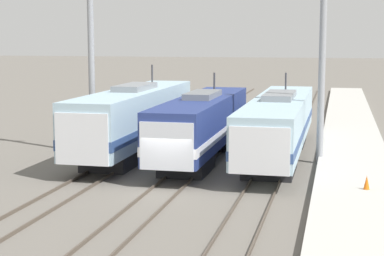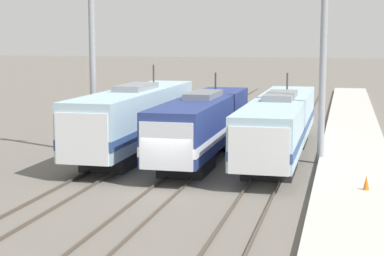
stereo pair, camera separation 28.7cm
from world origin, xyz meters
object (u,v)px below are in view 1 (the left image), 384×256
at_px(locomotive_center, 201,125).
at_px(catenary_tower_right, 322,63).
at_px(locomotive_far_right, 278,125).
at_px(traffic_cone, 367,182).
at_px(catenary_tower_left, 91,61).
at_px(locomotive_far_left, 133,119).

distance_m(locomotive_center, catenary_tower_right, 7.83).
bearing_deg(locomotive_far_right, traffic_cone, -61.13).
bearing_deg(locomotive_center, catenary_tower_left, 175.89).
bearing_deg(locomotive_far_left, locomotive_center, -6.45).
height_order(catenary_tower_right, traffic_cone, catenary_tower_right).
xyz_separation_m(catenary_tower_left, traffic_cone, (16.22, -7.77, -5.03)).
bearing_deg(catenary_tower_right, locomotive_center, -175.81).
relative_size(locomotive_far_left, catenary_tower_right, 1.52).
relative_size(catenary_tower_left, traffic_cone, 17.35).
xyz_separation_m(locomotive_center, catenary_tower_left, (-7.01, 0.50, 3.69)).
distance_m(locomotive_far_left, catenary_tower_left, 4.39).
relative_size(locomotive_far_right, traffic_cone, 30.38).
xyz_separation_m(locomotive_center, catenary_tower_right, (6.88, 0.50, 3.69)).
distance_m(catenary_tower_right, traffic_cone, 9.55).
distance_m(locomotive_far_left, traffic_cone, 15.74).
distance_m(catenary_tower_left, catenary_tower_right, 13.89).
xyz_separation_m(locomotive_far_left, locomotive_center, (4.39, -0.50, -0.16)).
height_order(locomotive_center, locomotive_far_right, locomotive_center).
bearing_deg(catenary_tower_right, locomotive_far_right, 158.90).
bearing_deg(traffic_cone, catenary_tower_left, 154.39).
bearing_deg(locomotive_far_left, catenary_tower_left, 179.84).
xyz_separation_m(locomotive_center, locomotive_far_right, (4.39, 1.47, -0.05)).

